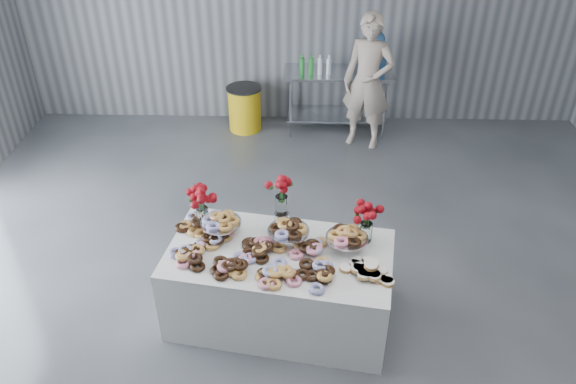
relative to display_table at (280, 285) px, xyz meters
name	(u,v)px	position (x,y,z in m)	size (l,w,h in m)	color
ground	(303,350)	(0.21, -0.41, -0.38)	(9.00, 9.00, 0.00)	#373A3F
room_walls	(264,49)	(-0.06, -0.34, 2.26)	(8.04, 9.04, 4.02)	gray
display_table	(280,285)	(0.00, 0.00, 0.00)	(1.90, 1.00, 0.75)	white
prep_table	(337,90)	(0.66, 3.69, 0.24)	(1.50, 0.60, 0.90)	silver
donut_mounds	(279,252)	(0.00, -0.05, 0.42)	(1.80, 0.80, 0.09)	gold
cake_stand_left	(221,221)	(-0.52, 0.24, 0.52)	(0.36, 0.36, 0.17)	silver
cake_stand_mid	(288,229)	(0.07, 0.14, 0.52)	(0.36, 0.36, 0.17)	silver
cake_stand_right	(347,236)	(0.57, 0.06, 0.52)	(0.36, 0.36, 0.17)	silver
danish_pile	(368,270)	(0.72, -0.27, 0.43)	(0.48, 0.48, 0.11)	white
bouquet_left	(201,197)	(-0.70, 0.37, 0.67)	(0.26, 0.26, 0.42)	white
bouquet_right	(368,213)	(0.74, 0.18, 0.67)	(0.26, 0.26, 0.42)	white
bouquet_center	(281,192)	(0.01, 0.35, 0.75)	(0.26, 0.26, 0.57)	silver
water_jug	(376,54)	(1.16, 3.69, 0.77)	(0.28, 0.28, 0.55)	#3A7CC8
drink_bottles	(315,64)	(0.34, 3.59, 0.66)	(0.54, 0.08, 0.27)	#268C33
person	(368,82)	(1.03, 3.30, 0.53)	(0.66, 0.43, 1.82)	#CC8C93
trash_barrel	(245,108)	(-0.65, 3.69, -0.05)	(0.50, 0.50, 0.64)	gold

